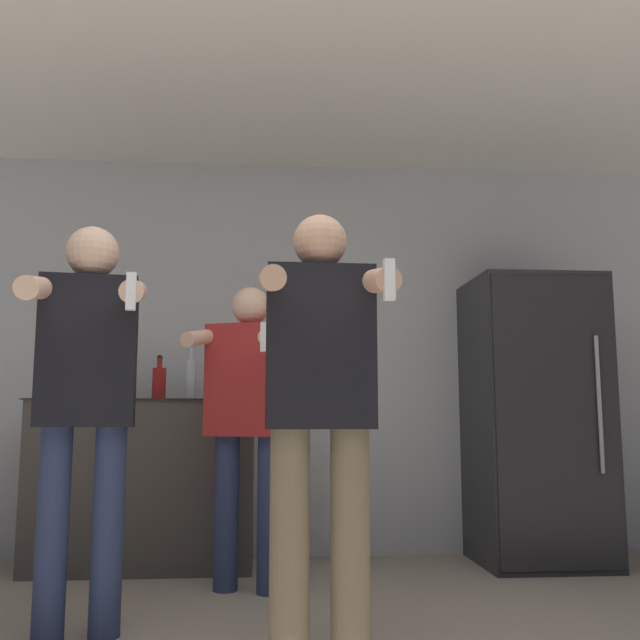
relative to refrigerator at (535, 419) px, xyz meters
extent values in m
cube|color=#B2B7BC|center=(-1.51, 0.37, 0.42)|extent=(7.00, 0.06, 2.55)
cube|color=silver|center=(-1.51, -1.03, 1.72)|extent=(7.00, 3.26, 0.05)
cube|color=#262628|center=(0.00, 0.01, 0.00)|extent=(0.75, 0.68, 1.72)
cube|color=black|center=(0.00, -0.34, 0.00)|extent=(0.72, 0.01, 1.65)
cylinder|color=#99999E|center=(0.24, -0.36, 0.09)|extent=(0.02, 0.02, 0.77)
cube|color=#47423D|center=(-2.35, 0.07, -0.38)|extent=(1.27, 0.54, 0.97)
cube|color=#272421|center=(-2.35, 0.07, 0.11)|extent=(1.30, 0.57, 0.01)
cylinder|color=maroon|center=(-2.27, 0.00, 0.21)|extent=(0.08, 0.08, 0.18)
cylinder|color=maroon|center=(-2.27, 0.00, 0.33)|extent=(0.03, 0.03, 0.06)
sphere|color=black|center=(-2.27, 0.00, 0.36)|extent=(0.03, 0.03, 0.03)
cylinder|color=silver|center=(-2.59, 0.00, 0.24)|extent=(0.07, 0.07, 0.26)
cylinder|color=silver|center=(-2.59, 0.00, 0.42)|extent=(0.02, 0.02, 0.09)
sphere|color=maroon|center=(-2.59, 0.00, 0.46)|extent=(0.03, 0.03, 0.03)
cylinder|color=silver|center=(-2.09, 0.00, 0.23)|extent=(0.06, 0.06, 0.23)
cylinder|color=silver|center=(-2.09, 0.00, 0.39)|extent=(0.03, 0.03, 0.09)
sphere|color=#B29933|center=(-2.09, 0.00, 0.43)|extent=(0.03, 0.03, 0.03)
cylinder|color=#75664C|center=(-1.56, -1.57, -0.45)|extent=(0.15, 0.15, 0.82)
cylinder|color=#75664C|center=(-1.33, -1.57, -0.45)|extent=(0.15, 0.15, 0.82)
cube|color=black|center=(-1.45, -1.57, 0.27)|extent=(0.41, 0.21, 0.62)
sphere|color=tan|center=(-1.45, -1.57, 0.69)|extent=(0.21, 0.21, 0.21)
cylinder|color=tan|center=(-1.64, -1.77, 0.50)|extent=(0.10, 0.40, 0.16)
cylinder|color=tan|center=(-1.25, -1.76, 0.50)|extent=(0.10, 0.40, 0.16)
cube|color=white|center=(-1.24, -1.95, 0.47)|extent=(0.04, 0.04, 0.14)
cylinder|color=navy|center=(-2.49, -1.26, -0.45)|extent=(0.13, 0.13, 0.83)
cylinder|color=navy|center=(-2.28, -1.24, -0.45)|extent=(0.13, 0.13, 0.83)
cube|color=black|center=(-2.39, -1.25, 0.28)|extent=(0.41, 0.25, 0.62)
sphere|color=beige|center=(-2.39, -1.25, 0.70)|extent=(0.22, 0.22, 0.22)
cylinder|color=beige|center=(-2.55, -1.47, 0.51)|extent=(0.14, 0.41, 0.16)
cylinder|color=beige|center=(-2.18, -1.42, 0.51)|extent=(0.14, 0.41, 0.16)
cube|color=white|center=(-2.16, -1.61, 0.47)|extent=(0.04, 0.04, 0.14)
cylinder|color=navy|center=(-1.84, -0.50, -0.47)|extent=(0.13, 0.13, 0.77)
cylinder|color=navy|center=(-1.62, -0.58, -0.47)|extent=(0.13, 0.13, 0.77)
cube|color=maroon|center=(-1.73, -0.54, 0.20)|extent=(0.47, 0.34, 0.58)
sphere|color=beige|center=(-1.73, -0.54, 0.59)|extent=(0.20, 0.20, 0.20)
cylinder|color=beige|center=(-1.98, -0.62, 0.41)|extent=(0.19, 0.34, 0.13)
cylinder|color=beige|center=(-1.60, -0.76, 0.41)|extent=(0.19, 0.34, 0.13)
cube|color=white|center=(-1.65, -0.91, 0.39)|extent=(0.05, 0.05, 0.14)
camera|label=1|loc=(-1.66, -4.27, 0.01)|focal=40.00mm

